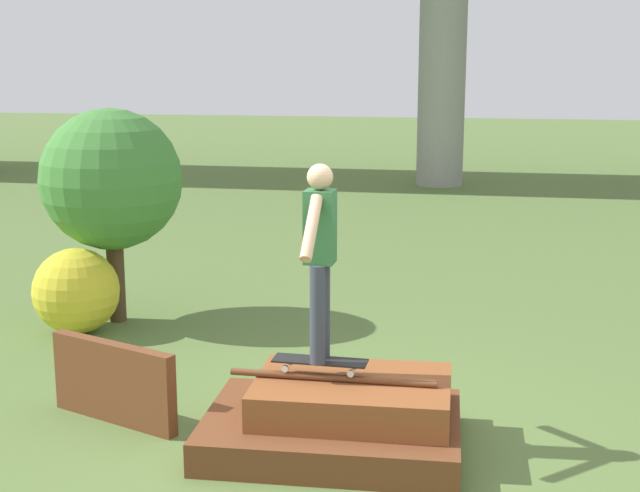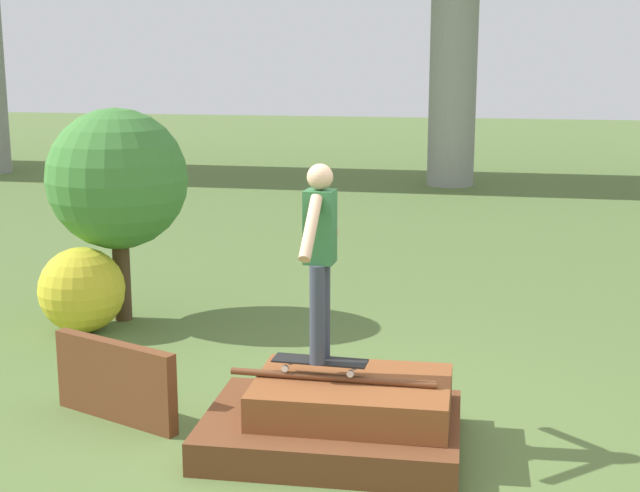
# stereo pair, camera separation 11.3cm
# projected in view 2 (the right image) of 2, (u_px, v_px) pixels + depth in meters

# --- Properties ---
(ground_plane) EXTENTS (80.00, 80.00, 0.00)m
(ground_plane) POSITION_uv_depth(u_px,v_px,m) (332.00, 446.00, 6.91)
(ground_plane) COLOR #567038
(scrap_pile) EXTENTS (2.01, 1.47, 0.59)m
(scrap_pile) POSITION_uv_depth(u_px,v_px,m) (339.00, 418.00, 6.88)
(scrap_pile) COLOR brown
(scrap_pile) RESTS_ON ground_plane
(scrap_plank_loose) EXTENTS (1.23, 0.58, 0.68)m
(scrap_plank_loose) POSITION_uv_depth(u_px,v_px,m) (115.00, 381.00, 7.36)
(scrap_plank_loose) COLOR brown
(scrap_plank_loose) RESTS_ON ground_plane
(skateboard) EXTENTS (0.74, 0.22, 0.09)m
(skateboard) POSITION_uv_depth(u_px,v_px,m) (320.00, 362.00, 6.87)
(skateboard) COLOR black
(skateboard) RESTS_ON scrap_pile
(skater) EXTENTS (0.23, 1.03, 1.52)m
(skater) POSITION_uv_depth(u_px,v_px,m) (320.00, 250.00, 6.68)
(skater) COLOR #383D4C
(skater) RESTS_ON skateboard
(tree_behind_left) EXTENTS (1.58, 1.58, 2.43)m
(tree_behind_left) POSITION_uv_depth(u_px,v_px,m) (117.00, 180.00, 9.95)
(tree_behind_left) COLOR #4C3823
(tree_behind_left) RESTS_ON ground_plane
(bush_yellow_flowering) EXTENTS (0.94, 0.94, 0.94)m
(bush_yellow_flowering) POSITION_uv_depth(u_px,v_px,m) (82.00, 290.00, 9.74)
(bush_yellow_flowering) COLOR gold
(bush_yellow_flowering) RESTS_ON ground_plane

